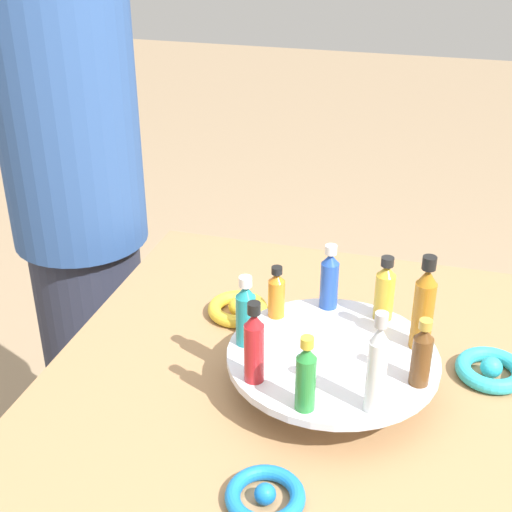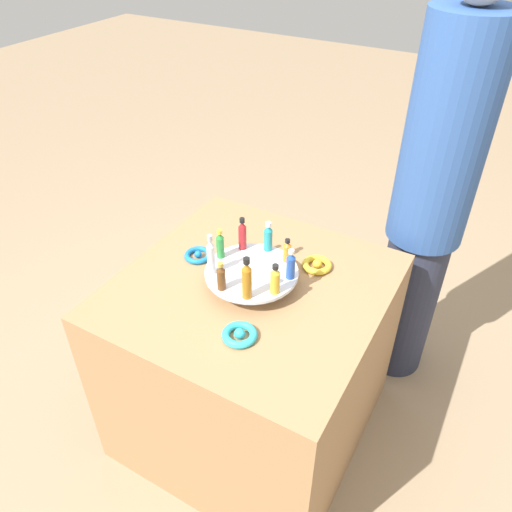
{
  "view_description": "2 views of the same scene",
  "coord_description": "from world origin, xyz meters",
  "px_view_note": "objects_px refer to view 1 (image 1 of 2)",
  "views": [
    {
      "loc": [
        0.85,
        0.13,
        1.43
      ],
      "look_at": [
        -0.09,
        -0.14,
        0.91
      ],
      "focal_mm": 50.0,
      "sensor_mm": 36.0,
      "label": 1
    },
    {
      "loc": [
        -0.65,
        1.11,
        1.84
      ],
      "look_at": [
        -0.01,
        -0.01,
        0.87
      ],
      "focal_mm": 35.0,
      "sensor_mm": 36.0,
      "label": 2
    }
  ],
  "objects_px": {
    "bottle_blue": "(329,279)",
    "ribbon_bow_teal": "(491,370)",
    "bottle_green": "(306,376)",
    "bottle_amber": "(424,307)",
    "ribbon_bow_blue": "(265,496)",
    "bottle_orange": "(277,294)",
    "bottle_teal": "(246,313)",
    "bottle_brown": "(422,355)",
    "display_stand": "(332,364)",
    "person_figure": "(75,176)",
    "bottle_gold": "(385,291)",
    "ribbon_bow_gold": "(238,309)",
    "bottle_red": "(254,345)",
    "bottle_clear": "(377,367)"
  },
  "relations": [
    {
      "from": "bottle_blue",
      "to": "ribbon_bow_teal",
      "type": "relative_size",
      "value": 1.03
    },
    {
      "from": "bottle_green",
      "to": "bottle_amber",
      "type": "xyz_separation_m",
      "value": [
        -0.18,
        0.13,
        0.02
      ]
    },
    {
      "from": "ribbon_bow_teal",
      "to": "ribbon_bow_blue",
      "type": "bearing_deg",
      "value": -38.32
    },
    {
      "from": "bottle_orange",
      "to": "ribbon_bow_blue",
      "type": "bearing_deg",
      "value": 12.24
    },
    {
      "from": "bottle_teal",
      "to": "bottle_amber",
      "type": "bearing_deg",
      "value": 103.95
    },
    {
      "from": "bottle_brown",
      "to": "bottle_orange",
      "type": "relative_size",
      "value": 1.17
    },
    {
      "from": "display_stand",
      "to": "person_figure",
      "type": "height_order",
      "value": "person_figure"
    },
    {
      "from": "bottle_gold",
      "to": "ribbon_bow_gold",
      "type": "bearing_deg",
      "value": -98.16
    },
    {
      "from": "bottle_red",
      "to": "bottle_orange",
      "type": "distance_m",
      "value": 0.17
    },
    {
      "from": "person_figure",
      "to": "bottle_green",
      "type": "bearing_deg",
      "value": -8.04
    },
    {
      "from": "ribbon_bow_gold",
      "to": "ribbon_bow_teal",
      "type": "xyz_separation_m",
      "value": [
        0.06,
        0.42,
        0.0
      ]
    },
    {
      "from": "bottle_green",
      "to": "bottle_blue",
      "type": "distance_m",
      "value": 0.26
    },
    {
      "from": "bottle_gold",
      "to": "ribbon_bow_teal",
      "type": "height_order",
      "value": "bottle_gold"
    },
    {
      "from": "bottle_orange",
      "to": "person_figure",
      "type": "distance_m",
      "value": 0.63
    },
    {
      "from": "bottle_teal",
      "to": "bottle_amber",
      "type": "height_order",
      "value": "bottle_amber"
    },
    {
      "from": "ribbon_bow_gold",
      "to": "ribbon_bow_teal",
      "type": "height_order",
      "value": "same"
    },
    {
      "from": "bottle_brown",
      "to": "bottle_gold",
      "type": "relative_size",
      "value": 0.95
    },
    {
      "from": "ribbon_bow_teal",
      "to": "bottle_brown",
      "type": "bearing_deg",
      "value": -39.31
    },
    {
      "from": "bottle_red",
      "to": "bottle_amber",
      "type": "xyz_separation_m",
      "value": [
        -0.14,
        0.21,
        0.01
      ]
    },
    {
      "from": "bottle_orange",
      "to": "ribbon_bow_gold",
      "type": "relative_size",
      "value": 0.83
    },
    {
      "from": "display_stand",
      "to": "bottle_gold",
      "type": "height_order",
      "value": "bottle_gold"
    },
    {
      "from": "ribbon_bow_blue",
      "to": "person_figure",
      "type": "xyz_separation_m",
      "value": [
        -0.66,
        -0.6,
        0.1
      ]
    },
    {
      "from": "bottle_amber",
      "to": "ribbon_bow_blue",
      "type": "height_order",
      "value": "bottle_amber"
    },
    {
      "from": "bottle_clear",
      "to": "bottle_blue",
      "type": "height_order",
      "value": "bottle_clear"
    },
    {
      "from": "bottle_teal",
      "to": "bottle_orange",
      "type": "bearing_deg",
      "value": 163.95
    },
    {
      "from": "bottle_blue",
      "to": "bottle_brown",
      "type": "bearing_deg",
      "value": 43.95
    },
    {
      "from": "bottle_gold",
      "to": "bottle_blue",
      "type": "xyz_separation_m",
      "value": [
        -0.01,
        -0.09,
        0.0
      ]
    },
    {
      "from": "bottle_clear",
      "to": "ribbon_bow_teal",
      "type": "distance_m",
      "value": 0.28
    },
    {
      "from": "bottle_red",
      "to": "bottle_gold",
      "type": "distance_m",
      "value": 0.26
    },
    {
      "from": "bottle_amber",
      "to": "bottle_red",
      "type": "bearing_deg",
      "value": -56.05
    },
    {
      "from": "person_figure",
      "to": "bottle_teal",
      "type": "bearing_deg",
      "value": -6.78
    },
    {
      "from": "bottle_teal",
      "to": "bottle_gold",
      "type": "xyz_separation_m",
      "value": [
        -0.13,
        0.19,
        -0.0
      ]
    },
    {
      "from": "bottle_gold",
      "to": "bottle_clear",
      "type": "bearing_deg",
      "value": 3.95
    },
    {
      "from": "bottle_orange",
      "to": "ribbon_bow_gold",
      "type": "distance_m",
      "value": 0.15
    },
    {
      "from": "bottle_amber",
      "to": "bottle_orange",
      "type": "bearing_deg",
      "value": -96.05
    },
    {
      "from": "bottle_teal",
      "to": "ribbon_bow_gold",
      "type": "distance_m",
      "value": 0.2
    },
    {
      "from": "bottle_clear",
      "to": "person_figure",
      "type": "height_order",
      "value": "person_figure"
    },
    {
      "from": "display_stand",
      "to": "bottle_teal",
      "type": "distance_m",
      "value": 0.15
    },
    {
      "from": "bottle_amber",
      "to": "bottle_gold",
      "type": "distance_m",
      "value": 0.09
    },
    {
      "from": "bottle_gold",
      "to": "ribbon_bow_teal",
      "type": "distance_m",
      "value": 0.2
    },
    {
      "from": "display_stand",
      "to": "bottle_green",
      "type": "height_order",
      "value": "bottle_green"
    },
    {
      "from": "display_stand",
      "to": "bottle_green",
      "type": "distance_m",
      "value": 0.15
    },
    {
      "from": "bottle_brown",
      "to": "person_figure",
      "type": "relative_size",
      "value": 0.06
    },
    {
      "from": "ribbon_bow_gold",
      "to": "bottle_clear",
      "type": "bearing_deg",
      "value": 45.58
    },
    {
      "from": "bottle_gold",
      "to": "ribbon_bow_gold",
      "type": "xyz_separation_m",
      "value": [
        -0.04,
        -0.25,
        -0.1
      ]
    },
    {
      "from": "bottle_clear",
      "to": "bottle_red",
      "type": "bearing_deg",
      "value": -96.05
    },
    {
      "from": "bottle_clear",
      "to": "bottle_brown",
      "type": "height_order",
      "value": "bottle_clear"
    },
    {
      "from": "bottle_gold",
      "to": "person_figure",
      "type": "bearing_deg",
      "value": -113.22
    },
    {
      "from": "bottle_green",
      "to": "bottle_brown",
      "type": "xyz_separation_m",
      "value": [
        -0.09,
        0.14,
        -0.0
      ]
    },
    {
      "from": "bottle_amber",
      "to": "ribbon_bow_gold",
      "type": "distance_m",
      "value": 0.35
    }
  ]
}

